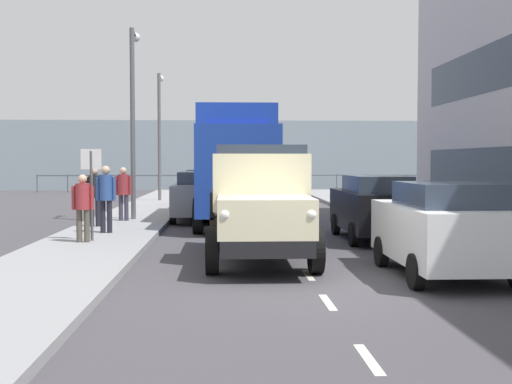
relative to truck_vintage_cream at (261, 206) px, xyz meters
name	(u,v)px	position (x,y,z in m)	size (l,w,h in m)	color
ground_plane	(268,219)	(-0.80, -10.08, -1.18)	(80.00, 80.00, 0.00)	#423F44
sidewalk_left	(398,217)	(-5.56, -10.08, -1.10)	(2.72, 42.35, 0.15)	gray
sidewalk_right	(135,218)	(3.96, -10.08, -1.10)	(2.72, 42.35, 0.15)	gray
road_centreline_markings	(270,222)	(-0.80, -8.98, -1.17)	(0.12, 37.71, 0.01)	silver
sea_horizon	(246,155)	(-0.80, -34.26, 1.32)	(80.00, 0.80, 5.00)	#84939E
seawall_railing	(248,178)	(-0.80, -30.66, -0.26)	(28.08, 0.08, 1.20)	#4C5156
truck_vintage_cream	(261,206)	(0.00, 0.00, 0.00)	(2.17, 5.64, 2.43)	black
lorry_cargo_blue	(236,162)	(0.37, -8.34, 0.90)	(2.58, 8.20, 3.87)	#193899
car_white_kerbside_near	(444,228)	(-3.25, 1.74, -0.28)	(1.90, 3.84, 1.72)	white
car_black_kerbside_1	(375,207)	(-3.25, -3.80, -0.28)	(1.82, 4.21, 1.72)	black
car_grey_oppositeside_0	(199,195)	(1.64, -9.81, -0.28)	(1.81, 4.65, 1.72)	slate
car_maroon_oppositeside_1	(205,188)	(1.64, -15.56, -0.28)	(1.89, 4.40, 1.72)	maroon
pedestrian_in_dark_coat	(83,203)	(4.15, -2.50, -0.07)	(0.53, 0.34, 1.63)	#4C473D
pedestrian_strolling	(106,193)	(3.97, -4.55, 0.05)	(0.53, 0.34, 1.82)	black
pedestrian_by_lamp	(95,192)	(4.62, -6.32, 0.01)	(0.53, 0.34, 1.76)	black
pedestrian_with_bag	(123,189)	(4.06, -8.21, 0.00)	(0.53, 0.34, 1.75)	#383342
lamp_post_promenade	(133,106)	(3.82, -8.97, 2.78)	(0.32, 1.14, 6.39)	#59595B
lamp_post_far	(160,125)	(3.99, -19.50, 2.72)	(0.32, 1.14, 6.28)	#59595B
street_sign	(91,178)	(4.00, -2.81, 0.50)	(0.50, 0.07, 2.25)	#4C4C4C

